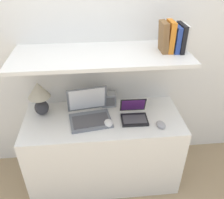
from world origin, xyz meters
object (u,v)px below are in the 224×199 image
at_px(router_box, 109,99).
at_px(book_white, 185,38).
at_px(book_brown, 164,37).
at_px(second_mouse, 161,125).
at_px(book_orange, 170,37).
at_px(laptop_large, 89,113).
at_px(table_lamp, 39,95).
at_px(book_blue, 176,39).
at_px(laptop_small, 134,115).
at_px(book_black, 181,38).
at_px(computer_mouse, 109,123).

bearing_deg(router_box, book_white, -12.14).
relative_size(book_white, book_brown, 0.87).
relative_size(second_mouse, router_box, 0.87).
xyz_separation_m(book_white, book_orange, (-0.11, 0.00, 0.01)).
height_order(second_mouse, book_white, book_white).
height_order(laptop_large, router_box, laptop_large).
height_order(table_lamp, book_orange, book_orange).
bearing_deg(table_lamp, book_white, -2.27).
bearing_deg(book_brown, book_blue, 0.00).
xyz_separation_m(laptop_small, book_orange, (0.25, 0.10, 0.62)).
xyz_separation_m(router_box, book_brown, (0.40, -0.12, 0.59)).
xyz_separation_m(second_mouse, book_black, (0.14, 0.22, 0.63)).
bearing_deg(laptop_small, book_orange, 21.12).
distance_m(second_mouse, router_box, 0.52).
bearing_deg(second_mouse, book_black, 58.53).
distance_m(laptop_small, book_brown, 0.66).
bearing_deg(table_lamp, book_black, -2.34).
distance_m(laptop_small, book_blue, 0.68).
height_order(table_lamp, laptop_small, table_lamp).
distance_m(book_black, book_brown, 0.13).
height_order(router_box, book_black, book_black).
height_order(computer_mouse, book_blue, book_blue).
height_order(router_box, book_white, book_white).
distance_m(book_white, book_orange, 0.11).
bearing_deg(book_orange, laptop_small, -158.88).
distance_m(computer_mouse, book_brown, 0.78).
bearing_deg(book_blue, second_mouse, -114.39).
bearing_deg(book_brown, book_white, 0.00).
relative_size(computer_mouse, book_blue, 0.52).
relative_size(router_box, book_brown, 0.56).
distance_m(router_box, book_white, 0.81).
relative_size(computer_mouse, book_white, 0.51).
xyz_separation_m(second_mouse, router_box, (-0.39, 0.34, 0.04)).
height_order(computer_mouse, book_black, book_black).
height_order(laptop_large, computer_mouse, laptop_large).
bearing_deg(book_brown, table_lamp, 177.35).
xyz_separation_m(laptop_large, book_white, (0.73, 0.06, 0.59)).
height_order(table_lamp, laptop_large, table_lamp).
relative_size(router_box, book_black, 0.62).
bearing_deg(laptop_small, second_mouse, -32.75).
height_order(book_black, book_orange, book_orange).
relative_size(second_mouse, book_blue, 0.58).
bearing_deg(book_white, second_mouse, -127.00).
xyz_separation_m(book_white, book_blue, (-0.07, 0.00, -0.00)).
xyz_separation_m(router_box, book_white, (0.56, -0.12, 0.58)).
bearing_deg(router_box, second_mouse, -41.45).
bearing_deg(table_lamp, laptop_large, -14.81).
bearing_deg(laptop_small, laptop_large, 174.41).
distance_m(laptop_large, router_box, 0.25).
bearing_deg(table_lamp, router_box, 7.41).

